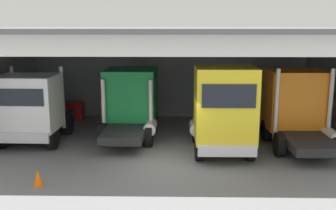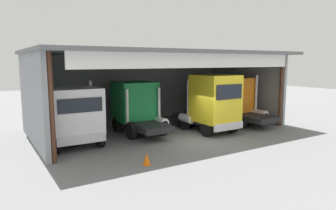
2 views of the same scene
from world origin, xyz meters
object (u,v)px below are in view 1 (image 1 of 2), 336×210
Objects in this scene: truck_yellow_center_left_bay at (223,109)px; oil_drum at (105,111)px; truck_orange_left_bay at (297,108)px; traffic_cone at (38,178)px; truck_white_center_bay at (31,108)px; tool_cart at (75,111)px; truck_green_center_right_bay at (131,101)px.

truck_yellow_center_left_bay is 8.82m from oil_drum.
truck_orange_left_bay is 8.40× the size of traffic_cone.
truck_yellow_center_left_bay reaches higher than traffic_cone.
traffic_cone is (1.89, -4.79, -1.39)m from truck_white_center_bay.
oil_drum is (-6.04, 6.24, -1.52)m from truck_yellow_center_left_bay.
tool_cart is 9.41m from traffic_cone.
truck_white_center_bay is 8.61m from truck_yellow_center_left_bay.
oil_drum is at bearing 151.85° from truck_orange_left_bay.
truck_white_center_bay is 5.63m from oil_drum.
traffic_cone is (-2.49, -6.09, -1.45)m from truck_green_center_right_bay.
truck_orange_left_bay is (7.58, -1.30, 0.01)m from truck_green_center_right_bay.
truck_orange_left_bay is (3.46, 1.33, -0.22)m from truck_yellow_center_left_bay.
truck_yellow_center_left_bay reaches higher than truck_orange_left_bay.
truck_green_center_right_bay reaches higher than oil_drum.
truck_orange_left_bay is 5.36× the size of oil_drum.
truck_orange_left_bay is at bearing -22.18° from tool_cart.
oil_drum is 9.72m from traffic_cone.
truck_yellow_center_left_bay is 1.07× the size of truck_orange_left_bay.
tool_cart is (-1.66, -0.36, 0.06)m from oil_drum.
truck_white_center_bay reaches higher than traffic_cone.
traffic_cone is at bearing -110.49° from truck_green_center_right_bay.
oil_drum is at bearing 119.78° from truck_green_center_right_bay.
truck_white_center_bay is 4.89× the size of tool_cart.
oil_drum is (-1.92, 3.61, -1.29)m from truck_green_center_right_bay.
oil_drum is at bearing -45.92° from truck_yellow_center_left_bay.
truck_white_center_bay is at bearing -8.87° from truck_yellow_center_left_bay.
truck_green_center_right_bay is at bearing -162.14° from truck_white_center_bay.
truck_green_center_right_bay is 5.05× the size of tool_cart.
truck_yellow_center_left_bay is at bearing 27.66° from traffic_cone.
truck_white_center_bay is 1.04× the size of truck_orange_left_bay.
truck_white_center_bay is at bearing -161.72° from truck_green_center_right_bay.
truck_green_center_right_bay is 1.07× the size of truck_orange_left_bay.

